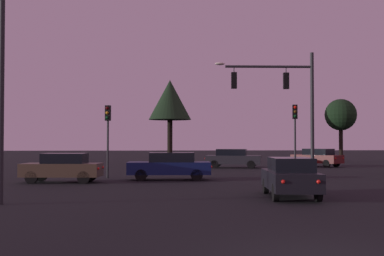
{
  "coord_description": "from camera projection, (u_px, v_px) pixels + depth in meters",
  "views": [
    {
      "loc": [
        -3.02,
        -8.89,
        2.14
      ],
      "look_at": [
        -1.04,
        17.54,
        2.85
      ],
      "focal_mm": 46.8,
      "sensor_mm": 36.0,
      "label": 1
    }
  ],
  "objects": [
    {
      "name": "traffic_light_corner_left",
      "position": [
        108.0,
        126.0,
        29.33
      ],
      "size": [
        0.35,
        0.38,
        4.26
      ],
      "color": "#232326",
      "rests_on": "ground"
    },
    {
      "name": "traffic_light_corner_right",
      "position": [
        295.0,
        125.0,
        31.56
      ],
      "size": [
        0.33,
        0.37,
        4.46
      ],
      "color": "#232326",
      "rests_on": "ground"
    },
    {
      "name": "car_parked_lot",
      "position": [
        317.0,
        157.0,
        42.29
      ],
      "size": [
        3.99,
        4.31,
        1.52
      ],
      "color": "#4C0F0F",
      "rests_on": "ground"
    },
    {
      "name": "ground_plane",
      "position": [
        200.0,
        173.0,
        33.45
      ],
      "size": [
        168.0,
        168.0,
        0.0
      ],
      "primitive_type": "plane",
      "color": "black",
      "rests_on": "ground"
    },
    {
      "name": "tree_behind_sign",
      "position": [
        341.0,
        115.0,
        51.81
      ],
      "size": [
        3.27,
        3.27,
        6.54
      ],
      "color": "black",
      "rests_on": "ground"
    },
    {
      "name": "car_far_lane",
      "position": [
        233.0,
        158.0,
        40.42
      ],
      "size": [
        4.73,
        2.89,
        1.52
      ],
      "color": "#232328",
      "rests_on": "ground"
    },
    {
      "name": "parking_lot_lamp_post",
      "position": [
        2.0,
        47.0,
        17.08
      ],
      "size": [
        1.7,
        0.36,
        8.56
      ],
      "color": "#232326",
      "rests_on": "ground"
    },
    {
      "name": "traffic_signal_mast_arm",
      "position": [
        286.0,
        95.0,
        27.62
      ],
      "size": [
        5.49,
        0.52,
        7.06
      ],
      "color": "#232326",
      "rests_on": "ground"
    },
    {
      "name": "tree_left_far",
      "position": [
        170.0,
        100.0,
        48.06
      ],
      "size": [
        4.08,
        4.08,
        8.06
      ],
      "color": "black",
      "rests_on": "ground"
    },
    {
      "name": "car_crossing_right",
      "position": [
        63.0,
        167.0,
        25.97
      ],
      "size": [
        4.21,
        2.14,
        1.52
      ],
      "color": "#473828",
      "rests_on": "ground"
    },
    {
      "name": "car_crossing_left",
      "position": [
        170.0,
        166.0,
        27.73
      ],
      "size": [
        4.7,
        1.91,
        1.52
      ],
      "color": "#0F1947",
      "rests_on": "ground"
    },
    {
      "name": "car_nearside_lane",
      "position": [
        290.0,
        177.0,
        19.11
      ],
      "size": [
        2.1,
        4.34,
        1.52
      ],
      "color": "black",
      "rests_on": "ground"
    }
  ]
}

